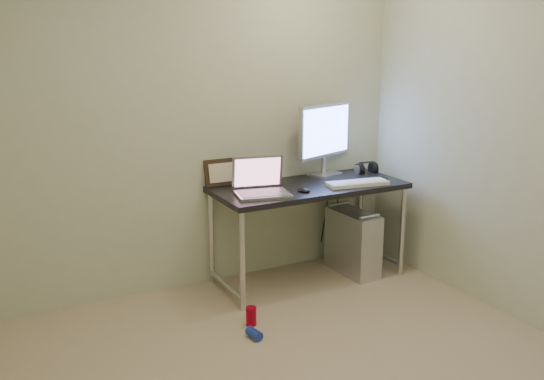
{
  "coord_description": "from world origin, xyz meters",
  "views": [
    {
      "loc": [
        -1.43,
        -2.34,
        1.84
      ],
      "look_at": [
        0.37,
        1.08,
        0.85
      ],
      "focal_mm": 40.0,
      "sensor_mm": 36.0,
      "label": 1
    }
  ],
  "objects": [
    {
      "name": "picture_frame",
      "position": [
        0.28,
        1.72,
        0.85
      ],
      "size": [
        0.25,
        0.07,
        0.2
      ],
      "primitive_type": "cube",
      "rotation": [
        -0.21,
        0.0,
        -0.0
      ],
      "color": "black",
      "rests_on": "desk"
    },
    {
      "name": "monitor",
      "position": [
        1.15,
        1.66,
        1.08
      ],
      "size": [
        0.59,
        0.26,
        0.57
      ],
      "rotation": [
        0.0,
        0.0,
        0.35
      ],
      "color": "silver",
      "rests_on": "desk"
    },
    {
      "name": "cable_a",
      "position": [
        1.2,
        1.7,
        0.4
      ],
      "size": [
        0.01,
        0.16,
        0.69
      ],
      "primitive_type": "cylinder",
      "rotation": [
        0.21,
        0.0,
        0.0
      ],
      "color": "black",
      "rests_on": "ground"
    },
    {
      "name": "cable_b",
      "position": [
        1.29,
        1.68,
        0.38
      ],
      "size": [
        0.02,
        0.11,
        0.71
      ],
      "primitive_type": "cylinder",
      "rotation": [
        0.14,
        0.0,
        0.09
      ],
      "color": "black",
      "rests_on": "ground"
    },
    {
      "name": "keyboard",
      "position": [
        1.19,
        1.26,
        0.76
      ],
      "size": [
        0.48,
        0.22,
        0.03
      ],
      "primitive_type": "cube",
      "rotation": [
        0.0,
        0.0,
        -0.14
      ],
      "color": "white",
      "rests_on": "desk"
    },
    {
      "name": "can_white",
      "position": [
        0.14,
        0.93,
        0.06
      ],
      "size": [
        0.07,
        0.07,
        0.12
      ],
      "primitive_type": "cylinder",
      "rotation": [
        0.0,
        0.0,
        0.02
      ],
      "color": "silver",
      "rests_on": "ground"
    },
    {
      "name": "webcam",
      "position": [
        0.48,
        1.67,
        0.85
      ],
      "size": [
        0.05,
        0.05,
        0.13
      ],
      "rotation": [
        0.0,
        0.0,
        0.34
      ],
      "color": "silver",
      "rests_on": "desk"
    },
    {
      "name": "tower_computer",
      "position": [
        1.25,
        1.37,
        0.25
      ],
      "size": [
        0.23,
        0.49,
        0.53
      ],
      "rotation": [
        0.0,
        0.0,
        0.04
      ],
      "color": "silver",
      "rests_on": "ground"
    },
    {
      "name": "headphones",
      "position": [
        1.51,
        1.57,
        0.78
      ],
      "size": [
        0.18,
        0.11,
        0.12
      ],
      "rotation": [
        0.0,
        0.0,
        -0.11
      ],
      "color": "black",
      "rests_on": "desk"
    },
    {
      "name": "desk",
      "position": [
        0.87,
        1.43,
        0.66
      ],
      "size": [
        1.46,
        0.64,
        0.75
      ],
      "color": "black",
      "rests_on": "ground"
    },
    {
      "name": "can_red",
      "position": [
        0.14,
        0.93,
        0.06
      ],
      "size": [
        0.09,
        0.09,
        0.13
      ],
      "primitive_type": "cylinder",
      "rotation": [
        0.0,
        0.0,
        0.43
      ],
      "color": "#AA031B",
      "rests_on": "ground"
    },
    {
      "name": "mouse_left",
      "position": [
        0.73,
        1.27,
        0.77
      ],
      "size": [
        0.1,
        0.12,
        0.04
      ],
      "primitive_type": "ellipsoid",
      "rotation": [
        0.0,
        0.0,
        0.32
      ],
      "color": "black",
      "rests_on": "desk"
    },
    {
      "name": "mouse_right",
      "position": [
        1.47,
        1.31,
        0.77
      ],
      "size": [
        0.1,
        0.12,
        0.04
      ],
      "primitive_type": "ellipsoid",
      "rotation": [
        0.0,
        0.0,
        -0.33
      ],
      "color": "black",
      "rests_on": "desk"
    },
    {
      "name": "wall_back",
      "position": [
        0.0,
        1.75,
        1.25
      ],
      "size": [
        3.5,
        0.02,
        2.5
      ],
      "primitive_type": "cube",
      "color": "beige",
      "rests_on": "ground"
    },
    {
      "name": "can_blue",
      "position": [
        0.08,
        0.75,
        0.03
      ],
      "size": [
        0.08,
        0.12,
        0.06
      ],
      "primitive_type": "cylinder",
      "rotation": [
        1.57,
        0.0,
        0.16
      ],
      "color": "#1C34A1",
      "rests_on": "ground"
    },
    {
      "name": "laptop",
      "position": [
        0.44,
        1.37,
        0.81
      ],
      "size": [
        0.43,
        0.37,
        0.26
      ],
      "rotation": [
        0.0,
        0.0,
        -0.21
      ],
      "color": "silver",
      "rests_on": "desk"
    }
  ]
}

